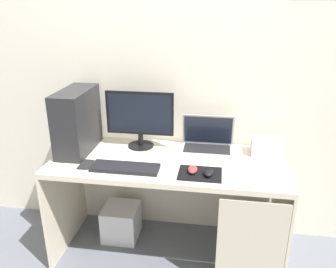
# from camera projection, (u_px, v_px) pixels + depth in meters

# --- Properties ---
(ground_plane) EXTENTS (8.00, 8.00, 0.00)m
(ground_plane) POSITION_uv_depth(u_px,v_px,m) (168.00, 250.00, 2.50)
(ground_plane) COLOR slate
(wall_back) EXTENTS (4.00, 0.05, 2.60)m
(wall_back) POSITION_uv_depth(u_px,v_px,m) (176.00, 63.00, 2.36)
(wall_back) COLOR beige
(wall_back) RESTS_ON ground_plane
(desk) EXTENTS (1.52, 0.65, 0.74)m
(desk) POSITION_uv_depth(u_px,v_px,m) (170.00, 180.00, 2.27)
(desk) COLOR beige
(desk) RESTS_ON ground_plane
(pc_tower) EXTENTS (0.19, 0.43, 0.43)m
(pc_tower) POSITION_uv_depth(u_px,v_px,m) (77.00, 121.00, 2.30)
(pc_tower) COLOR #232326
(pc_tower) RESTS_ON desk
(monitor) EXTENTS (0.47, 0.18, 0.40)m
(monitor) POSITION_uv_depth(u_px,v_px,m) (140.00, 118.00, 2.35)
(monitor) COLOR black
(monitor) RESTS_ON desk
(laptop) EXTENTS (0.36, 0.24, 0.24)m
(laptop) POSITION_uv_depth(u_px,v_px,m) (207.00, 143.00, 2.37)
(laptop) COLOR #9EA3A8
(laptop) RESTS_ON desk
(projector) EXTENTS (0.20, 0.14, 0.11)m
(projector) POSITION_uv_depth(u_px,v_px,m) (266.00, 147.00, 2.29)
(projector) COLOR silver
(projector) RESTS_ON desk
(keyboard) EXTENTS (0.42, 0.14, 0.02)m
(keyboard) POSITION_uv_depth(u_px,v_px,m) (125.00, 168.00, 2.10)
(keyboard) COLOR black
(keyboard) RESTS_ON desk
(mousepad) EXTENTS (0.26, 0.20, 0.00)m
(mousepad) POSITION_uv_depth(u_px,v_px,m) (200.00, 174.00, 2.04)
(mousepad) COLOR black
(mousepad) RESTS_ON desk
(mouse_left) EXTENTS (0.06, 0.10, 0.03)m
(mouse_left) POSITION_uv_depth(u_px,v_px,m) (193.00, 169.00, 2.05)
(mouse_left) COLOR #B23333
(mouse_left) RESTS_ON mousepad
(mouse_right) EXTENTS (0.06, 0.10, 0.03)m
(mouse_right) POSITION_uv_depth(u_px,v_px,m) (208.00, 172.00, 2.02)
(mouse_right) COLOR black
(mouse_right) RESTS_ON mousepad
(cell_phone) EXTENTS (0.07, 0.13, 0.01)m
(cell_phone) POSITION_uv_depth(u_px,v_px,m) (86.00, 165.00, 2.15)
(cell_phone) COLOR #232326
(cell_phone) RESTS_ON desk
(subwoofer) EXTENTS (0.26, 0.26, 0.26)m
(subwoofer) POSITION_uv_depth(u_px,v_px,m) (121.00, 222.00, 2.61)
(subwoofer) COLOR silver
(subwoofer) RESTS_ON ground_plane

